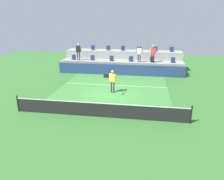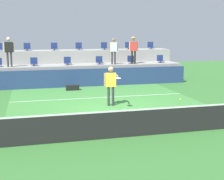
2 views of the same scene
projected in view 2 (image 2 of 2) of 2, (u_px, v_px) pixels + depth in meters
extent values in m
plane|color=#336B2D|center=(111.00, 108.00, 14.29)|extent=(40.00, 40.00, 0.00)
cube|color=#3D7F38|center=(106.00, 103.00, 15.24)|extent=(9.00, 10.00, 0.01)
cube|color=white|center=(100.00, 98.00, 16.57)|extent=(9.00, 0.06, 0.00)
cube|color=black|center=(142.00, 123.00, 10.40)|extent=(10.40, 0.01, 0.87)
cube|color=white|center=(142.00, 110.00, 10.32)|extent=(10.40, 0.02, 0.05)
cube|color=navy|center=(87.00, 78.00, 19.91)|extent=(13.00, 0.16, 1.10)
cube|color=gray|center=(84.00, 74.00, 21.13)|extent=(13.00, 1.80, 1.25)
cube|color=gray|center=(80.00, 65.00, 22.77)|extent=(13.00, 1.80, 2.10)
cylinder|color=#2D2D33|center=(34.00, 65.00, 20.09)|extent=(0.08, 0.08, 0.10)
cube|color=navy|center=(34.00, 64.00, 20.08)|extent=(0.44, 0.40, 0.04)
cube|color=navy|center=(34.00, 60.00, 20.21)|extent=(0.44, 0.04, 0.38)
cylinder|color=#2D2D33|center=(68.00, 64.00, 20.61)|extent=(0.08, 0.08, 0.10)
cube|color=navy|center=(68.00, 63.00, 20.59)|extent=(0.44, 0.40, 0.04)
cube|color=navy|center=(67.00, 60.00, 20.73)|extent=(0.44, 0.04, 0.38)
cylinder|color=#2D2D33|center=(100.00, 63.00, 21.12)|extent=(0.08, 0.08, 0.10)
cube|color=navy|center=(100.00, 62.00, 21.11)|extent=(0.44, 0.40, 0.04)
cube|color=navy|center=(99.00, 59.00, 21.24)|extent=(0.44, 0.04, 0.38)
cylinder|color=#2D2D33|center=(131.00, 63.00, 21.66)|extent=(0.08, 0.08, 0.10)
cube|color=navy|center=(131.00, 62.00, 21.65)|extent=(0.44, 0.40, 0.04)
cube|color=navy|center=(131.00, 58.00, 21.78)|extent=(0.44, 0.04, 0.38)
cylinder|color=#2D2D33|center=(161.00, 62.00, 22.18)|extent=(0.08, 0.08, 0.10)
cube|color=navy|center=(161.00, 61.00, 22.17)|extent=(0.44, 0.40, 0.04)
cube|color=navy|center=(160.00, 58.00, 22.31)|extent=(0.44, 0.04, 0.38)
cylinder|color=#2D2D33|center=(27.00, 50.00, 21.56)|extent=(0.08, 0.08, 0.10)
cube|color=navy|center=(27.00, 49.00, 21.55)|extent=(0.44, 0.40, 0.04)
cube|color=navy|center=(27.00, 46.00, 21.68)|extent=(0.44, 0.04, 0.38)
cylinder|color=#2D2D33|center=(55.00, 50.00, 22.00)|extent=(0.08, 0.08, 0.10)
cube|color=navy|center=(54.00, 49.00, 21.99)|extent=(0.44, 0.40, 0.04)
cube|color=navy|center=(54.00, 45.00, 22.13)|extent=(0.44, 0.04, 0.38)
cylinder|color=#2D2D33|center=(79.00, 49.00, 22.42)|extent=(0.08, 0.08, 0.10)
cube|color=navy|center=(79.00, 48.00, 22.41)|extent=(0.44, 0.40, 0.04)
cube|color=navy|center=(79.00, 45.00, 22.54)|extent=(0.44, 0.04, 0.38)
cylinder|color=#2D2D33|center=(105.00, 49.00, 22.87)|extent=(0.08, 0.08, 0.10)
cube|color=navy|center=(105.00, 48.00, 22.86)|extent=(0.44, 0.40, 0.04)
cube|color=navy|center=(104.00, 45.00, 22.99)|extent=(0.44, 0.04, 0.38)
cylinder|color=#2D2D33|center=(129.00, 49.00, 23.31)|extent=(0.08, 0.08, 0.10)
cube|color=navy|center=(129.00, 48.00, 23.30)|extent=(0.44, 0.40, 0.04)
cube|color=navy|center=(128.00, 45.00, 23.43)|extent=(0.44, 0.04, 0.38)
cylinder|color=#2D2D33|center=(151.00, 48.00, 23.74)|extent=(0.08, 0.08, 0.10)
cube|color=navy|center=(151.00, 47.00, 23.73)|extent=(0.44, 0.40, 0.04)
cube|color=navy|center=(150.00, 44.00, 23.86)|extent=(0.44, 0.04, 0.38)
cylinder|color=#2D2D33|center=(109.00, 96.00, 14.71)|extent=(0.13, 0.13, 0.89)
cylinder|color=#2D2D33|center=(113.00, 96.00, 14.72)|extent=(0.13, 0.13, 0.89)
cube|color=yellow|center=(111.00, 80.00, 14.58)|extent=(0.51, 0.28, 0.63)
sphere|color=#A87A5B|center=(111.00, 69.00, 14.49)|extent=(0.29, 0.29, 0.24)
cylinder|color=#A87A5B|center=(105.00, 80.00, 14.56)|extent=(0.08, 0.08, 0.59)
cylinder|color=#A87A5B|center=(117.00, 76.00, 14.27)|extent=(0.19, 0.56, 0.07)
cylinder|color=black|center=(118.00, 77.00, 13.90)|extent=(0.09, 0.26, 0.04)
ellipsoid|color=silver|center=(118.00, 78.00, 13.62)|extent=(0.32, 0.37, 0.03)
cylinder|color=#2D2D33|center=(8.00, 60.00, 19.35)|extent=(0.12, 0.12, 0.88)
cylinder|color=#2D2D33|center=(11.00, 60.00, 19.41)|extent=(0.12, 0.12, 0.88)
cube|color=black|center=(9.00, 47.00, 19.25)|extent=(0.49, 0.20, 0.63)
sphere|color=beige|center=(8.00, 39.00, 19.16)|extent=(0.25, 0.25, 0.24)
cylinder|color=beige|center=(4.00, 47.00, 19.16)|extent=(0.07, 0.07, 0.59)
cylinder|color=beige|center=(14.00, 47.00, 19.32)|extent=(0.07, 0.07, 0.59)
cylinder|color=#2D2D33|center=(112.00, 58.00, 20.96)|extent=(0.11, 0.11, 0.83)
cylinder|color=#2D2D33|center=(115.00, 58.00, 21.01)|extent=(0.11, 0.11, 0.83)
cube|color=white|center=(113.00, 47.00, 20.85)|extent=(0.45, 0.18, 0.59)
sphere|color=#846047|center=(114.00, 40.00, 20.77)|extent=(0.23, 0.23, 0.23)
cylinder|color=#846047|center=(110.00, 47.00, 20.79)|extent=(0.07, 0.07, 0.56)
cylinder|color=#846047|center=(117.00, 47.00, 20.92)|extent=(0.07, 0.07, 0.56)
cylinder|color=black|center=(132.00, 57.00, 21.30)|extent=(0.12, 0.12, 0.86)
cylinder|color=black|center=(135.00, 57.00, 21.33)|extent=(0.12, 0.12, 0.86)
cube|color=red|center=(134.00, 46.00, 21.19)|extent=(0.48, 0.23, 0.61)
sphere|color=beige|center=(134.00, 39.00, 21.10)|extent=(0.26, 0.26, 0.23)
cylinder|color=beige|center=(130.00, 46.00, 21.15)|extent=(0.08, 0.08, 0.57)
cylinder|color=beige|center=(138.00, 46.00, 21.22)|extent=(0.08, 0.08, 0.57)
cylinder|color=tan|center=(134.00, 38.00, 21.09)|extent=(0.46, 0.46, 0.01)
cylinder|color=tan|center=(134.00, 37.00, 21.08)|extent=(0.27, 0.27, 0.09)
sphere|color=#CCE033|center=(181.00, 99.00, 11.85)|extent=(0.07, 0.07, 0.07)
cube|color=black|center=(73.00, 88.00, 18.66)|extent=(0.76, 0.28, 0.30)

